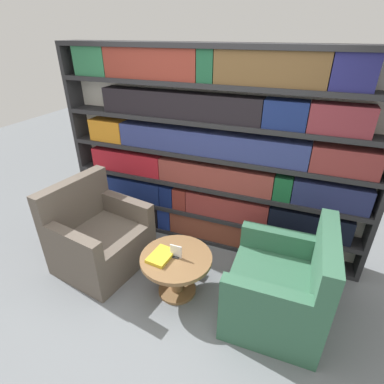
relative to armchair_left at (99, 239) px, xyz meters
The scene contains 7 objects.
ground_plane 1.10m from the armchair_left, 21.11° to the right, with size 14.00×14.00×0.00m, color slate.
bookshelf 1.57m from the armchair_left, 42.33° to the left, with size 3.58×0.30×2.30m.
armchair_left is the anchor object (origin of this frame).
armchair_right 2.00m from the armchair_left, ahead, with size 0.84×0.92×0.99m.
coffee_table 1.00m from the armchair_left, ahead, with size 0.71×0.71×0.46m.
table_sign 1.02m from the armchair_left, ahead, with size 0.12×0.06×0.13m.
stray_book 0.89m from the armchair_left, ahead, with size 0.22×0.29×0.04m.
Camera 1 is at (1.00, -1.74, 2.40)m, focal length 28.00 mm.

